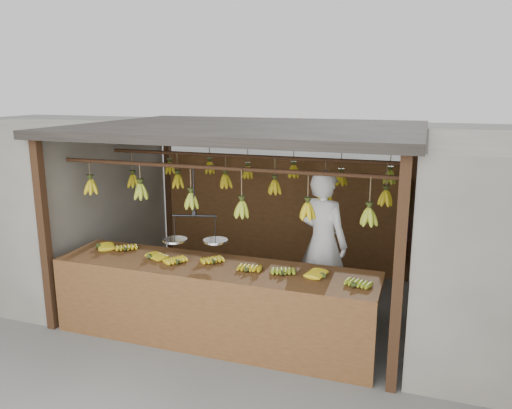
% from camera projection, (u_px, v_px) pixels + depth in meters
% --- Properties ---
extents(ground, '(80.00, 80.00, 0.00)m').
position_uv_depth(ground, '(249.00, 301.00, 6.85)').
color(ground, '#5B5B57').
extents(stall, '(4.30, 3.30, 2.40)m').
position_uv_depth(stall, '(257.00, 155.00, 6.70)').
color(stall, black).
rests_on(stall, ground).
extents(neighbor_left, '(3.00, 3.00, 2.30)m').
position_uv_depth(neighbor_left, '(30.00, 201.00, 7.72)').
color(neighbor_left, slate).
rests_on(neighbor_left, ground).
extents(counter, '(3.72, 0.85, 0.96)m').
position_uv_depth(counter, '(209.00, 285.00, 5.55)').
color(counter, '#563519').
rests_on(counter, ground).
extents(hanging_bananas, '(3.62, 2.22, 0.39)m').
position_uv_depth(hanging_bananas, '(248.00, 186.00, 6.47)').
color(hanging_bananas, gold).
rests_on(hanging_bananas, ground).
extents(balance_scale, '(0.73, 0.40, 0.88)m').
position_uv_depth(balance_scale, '(195.00, 237.00, 5.75)').
color(balance_scale, black).
rests_on(balance_scale, ground).
extents(vendor, '(0.80, 0.67, 1.88)m').
position_uv_depth(vendor, '(323.00, 243.00, 6.33)').
color(vendor, white).
rests_on(vendor, ground).
extents(bag_bundles, '(0.08, 0.26, 1.20)m').
position_uv_depth(bag_bundles, '(405.00, 220.00, 7.25)').
color(bag_bundles, yellow).
rests_on(bag_bundles, ground).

